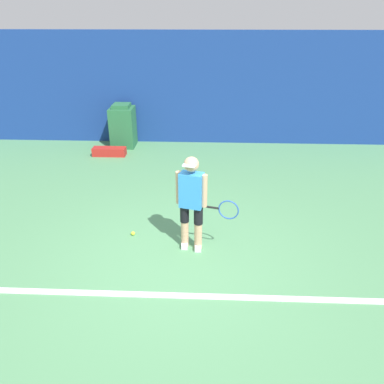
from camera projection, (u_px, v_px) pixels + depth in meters
ground_plane at (179, 263)px, 5.55m from camera, size 24.00×24.00×0.00m
back_wall at (194, 89)px, 10.06m from camera, size 24.00×0.10×2.95m
court_baseline at (175, 295)px, 4.91m from camera, size 21.60×0.10×0.01m
tennis_player at (192, 200)px, 5.56m from camera, size 0.94×0.34×1.52m
tennis_ball at (133, 233)px, 6.23m from camera, size 0.07×0.07×0.07m
covered_chair at (123, 126)px, 10.15m from camera, size 0.63×0.67×1.16m
equipment_bag at (109, 152)px, 9.64m from camera, size 0.84×0.28×0.21m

